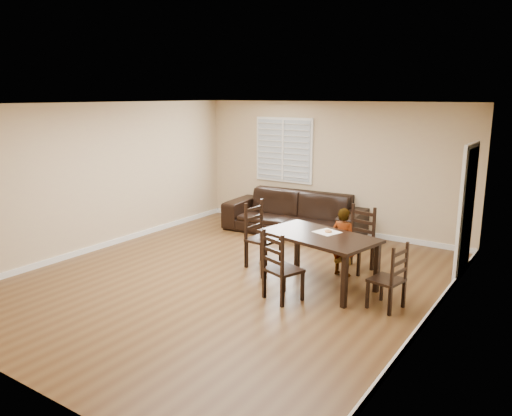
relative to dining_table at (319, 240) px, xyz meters
The scene contains 11 objects.
ground 1.53m from the dining_table, 156.59° to the right, with size 7.00×7.00×0.00m, color brown.
room 1.68m from the dining_table, 163.36° to the right, with size 6.04×7.04×2.72m.
dining_table is the anchor object (origin of this frame).
chair_near 1.11m from the dining_table, 77.90° to the left, with size 0.56×0.53×1.06m.
chair_far 0.93m from the dining_table, 103.08° to the right, with size 0.57×0.55×1.02m.
chair_left 1.31m from the dining_table, 168.75° to the left, with size 0.49×0.52×1.10m.
chair_right 1.31m from the dining_table, 12.01° to the right, with size 0.46×0.48×0.93m.
child 0.63m from the dining_table, 77.89° to the left, with size 0.40×0.26×1.11m, color gray.
napkin 0.21m from the dining_table, 77.89° to the left, with size 0.34×0.34×0.00m, color #F0E3CE.
donut 0.22m from the dining_table, 71.55° to the left, with size 0.11×0.11×0.04m.
sofa 2.94m from the dining_table, 126.69° to the left, with size 2.90×1.13×0.85m, color black.
Camera 1 is at (4.43, -5.92, 2.83)m, focal length 35.00 mm.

